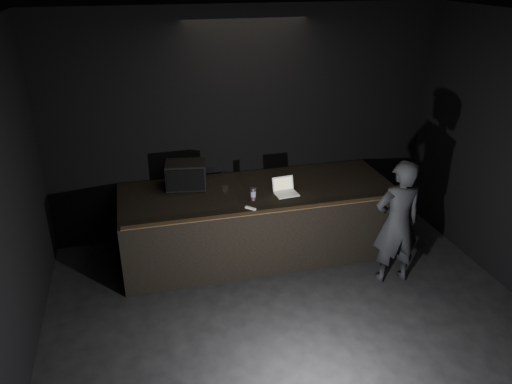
{
  "coord_description": "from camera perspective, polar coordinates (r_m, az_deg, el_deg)",
  "views": [
    {
      "loc": [
        -1.68,
        -3.65,
        4.02
      ],
      "look_at": [
        -0.15,
        2.3,
        1.17
      ],
      "focal_mm": 35.0,
      "sensor_mm": 36.0,
      "label": 1
    }
  ],
  "objects": [
    {
      "name": "laptop",
      "position": [
        7.14,
        3.33,
        0.3
      ],
      "size": [
        0.35,
        0.31,
        0.22
      ],
      "rotation": [
        0.0,
        0.0,
        0.1
      ],
      "color": "silver",
      "rests_on": "stage_riser"
    },
    {
      "name": "riser_lip",
      "position": [
        6.63,
        1.84,
        -2.18
      ],
      "size": [
        3.92,
        0.1,
        0.01
      ],
      "primitive_type": "cube",
      "color": "brown",
      "rests_on": "stage_riser"
    },
    {
      "name": "wii_remote",
      "position": [
        6.68,
        -0.62,
        -1.89
      ],
      "size": [
        0.13,
        0.14,
        0.03
      ],
      "primitive_type": "cube",
      "rotation": [
        0.0,
        0.0,
        0.74
      ],
      "color": "white",
      "rests_on": "stage_riser"
    },
    {
      "name": "cable",
      "position": [
        7.66,
        -5.33,
        1.59
      ],
      "size": [
        0.86,
        0.56,
        0.02
      ],
      "primitive_type": "cylinder",
      "rotation": [
        0.0,
        1.57,
        0.57
      ],
      "color": "black",
      "rests_on": "stage_riser"
    },
    {
      "name": "ground",
      "position": [
        5.68,
        7.73,
        -20.47
      ],
      "size": [
        7.0,
        7.0,
        0.0
      ],
      "primitive_type": "plane",
      "color": "black",
      "rests_on": "ground"
    },
    {
      "name": "beer_can",
      "position": [
        6.91,
        -0.33,
        -0.24
      ],
      "size": [
        0.08,
        0.08,
        0.18
      ],
      "color": "silver",
      "rests_on": "stage_riser"
    },
    {
      "name": "stage_riser",
      "position": [
        7.47,
        0.28,
        -3.24
      ],
      "size": [
        4.0,
        1.5,
        1.0
      ],
      "primitive_type": "cube",
      "color": "black",
      "rests_on": "ground"
    },
    {
      "name": "plastic_cup",
      "position": [
        7.14,
        -3.55,
        0.27
      ],
      "size": [
        0.09,
        0.09,
        0.11
      ],
      "primitive_type": "cylinder",
      "color": "white",
      "rests_on": "stage_riser"
    },
    {
      "name": "room_walls",
      "position": [
        4.48,
        9.19,
        -1.92
      ],
      "size": [
        6.1,
        7.1,
        3.52
      ],
      "color": "black",
      "rests_on": "ground"
    },
    {
      "name": "person",
      "position": [
        6.86,
        15.83,
        -3.41
      ],
      "size": [
        0.67,
        0.46,
        1.76
      ],
      "primitive_type": "imported",
      "rotation": [
        0.0,
        0.0,
        3.09
      ],
      "color": "black",
      "rests_on": "ground"
    },
    {
      "name": "stage_monitor",
      "position": [
        7.34,
        -8.01,
        1.94
      ],
      "size": [
        0.63,
        0.5,
        0.38
      ],
      "rotation": [
        0.0,
        0.0,
        -0.15
      ],
      "color": "black",
      "rests_on": "stage_riser"
    }
  ]
}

